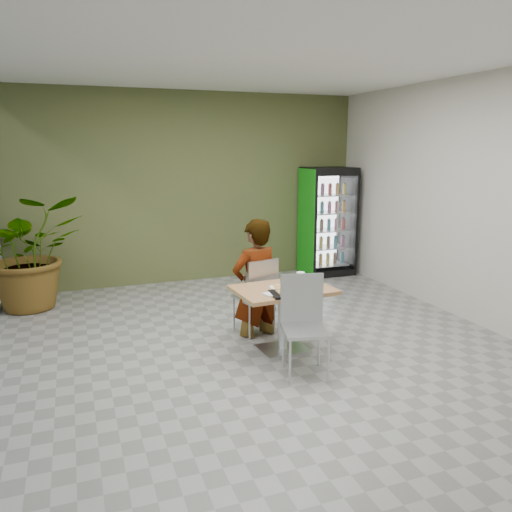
% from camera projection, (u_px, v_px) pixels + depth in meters
% --- Properties ---
extents(ground, '(7.00, 7.00, 0.00)m').
position_uv_depth(ground, '(264.00, 356.00, 5.57)').
color(ground, gray).
rests_on(ground, ground).
extents(room_envelope, '(6.00, 7.00, 3.20)m').
position_uv_depth(room_envelope, '(265.00, 214.00, 5.22)').
color(room_envelope, beige).
rests_on(room_envelope, ground).
extents(dining_table, '(1.11, 0.81, 0.75)m').
position_uv_depth(dining_table, '(283.00, 306.00, 5.59)').
color(dining_table, '#AB8B49').
rests_on(dining_table, ground).
extents(chair_far, '(0.52, 0.52, 0.97)m').
position_uv_depth(chair_far, '(259.00, 291.00, 6.09)').
color(chair_far, '#B3B5B8').
rests_on(chair_far, ground).
extents(chair_near, '(0.54, 0.55, 1.01)m').
position_uv_depth(chair_near, '(304.00, 316.00, 5.09)').
color(chair_near, '#B3B5B8').
rests_on(chair_near, ground).
extents(seated_woman, '(0.72, 0.56, 1.75)m').
position_uv_depth(seated_woman, '(255.00, 289.00, 6.12)').
color(seated_woman, black).
rests_on(seated_woman, ground).
extents(pizza_plate, '(0.32, 0.26, 0.03)m').
position_uv_depth(pizza_plate, '(280.00, 286.00, 5.55)').
color(pizza_plate, white).
rests_on(pizza_plate, dining_table).
extents(soda_cup, '(0.10, 0.10, 0.17)m').
position_uv_depth(soda_cup, '(301.00, 280.00, 5.56)').
color(soda_cup, white).
rests_on(soda_cup, dining_table).
extents(napkin_stack, '(0.18, 0.18, 0.02)m').
position_uv_depth(napkin_stack, '(271.00, 294.00, 5.28)').
color(napkin_stack, white).
rests_on(napkin_stack, dining_table).
extents(cafeteria_tray, '(0.45, 0.35, 0.02)m').
position_uv_depth(cafeteria_tray, '(290.00, 293.00, 5.30)').
color(cafeteria_tray, black).
rests_on(cafeteria_tray, dining_table).
extents(beverage_fridge, '(0.89, 0.68, 1.94)m').
position_uv_depth(beverage_fridge, '(328.00, 221.00, 9.04)').
color(beverage_fridge, black).
rests_on(beverage_fridge, ground).
extents(potted_plant, '(1.71, 1.56, 1.64)m').
position_uv_depth(potted_plant, '(30.00, 252.00, 7.10)').
color(potted_plant, '#2A692C').
rests_on(potted_plant, ground).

